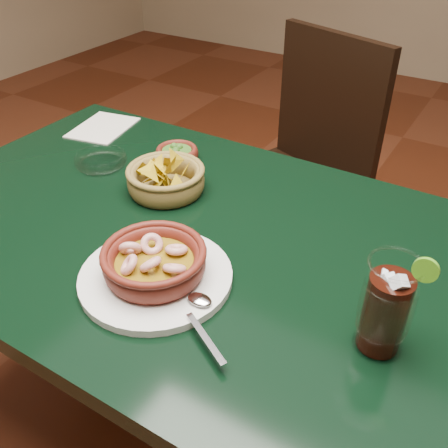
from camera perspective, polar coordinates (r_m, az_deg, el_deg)
The scene contains 9 objects.
ground at distance 1.60m, azimuth -4.21°, elevation -22.34°, with size 7.00×7.00×0.00m, color #471C0C.
dining_table at distance 1.11m, azimuth -5.64°, elevation -4.00°, with size 1.20×0.80×0.75m.
dining_chair at distance 1.70m, azimuth 8.30°, elevation 5.94°, with size 0.57×0.57×0.96m.
shrimp_plate at distance 0.89m, azimuth -7.90°, elevation -4.77°, with size 0.35×0.28×0.08m.
chip_basket at distance 1.14m, azimuth -6.68°, elevation 5.11°, with size 0.21×0.21×0.12m.
guacamole_ramekin at distance 1.27m, azimuth -5.40°, elevation 7.99°, with size 0.13×0.13×0.04m.
cola_drink at distance 0.77m, azimuth 18.03°, elevation -9.08°, with size 0.16×0.16×0.19m.
glass_ashtray at distance 1.29m, azimuth -13.90°, elevation 7.13°, with size 0.14×0.14×0.03m.
paper_menu at distance 1.49m, azimuth -13.65°, elevation 10.66°, with size 0.17×0.21×0.00m.
Camera 1 is at (0.54, -0.67, 1.35)m, focal length 40.00 mm.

